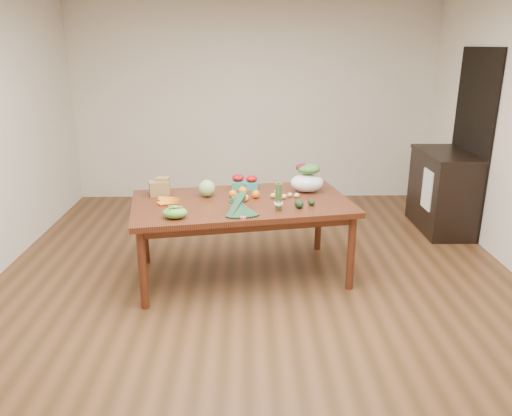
{
  "coord_description": "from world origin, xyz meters",
  "views": [
    {
      "loc": [
        -0.09,
        -4.02,
        2.12
      ],
      "look_at": [
        -0.02,
        0.0,
        0.8
      ],
      "focal_mm": 35.0,
      "sensor_mm": 36.0,
      "label": 1
    }
  ],
  "objects_px": {
    "dining_table": "(242,239)",
    "mandarin_cluster": "(242,196)",
    "cabbage": "(207,188)",
    "kale_bunch": "(241,206)",
    "paper_bag": "(159,187)",
    "cabinet": "(442,191)",
    "salad_bag": "(307,179)",
    "asparagus_bundle": "(279,197)"
  },
  "relations": [
    {
      "from": "dining_table",
      "to": "mandarin_cluster",
      "type": "xyz_separation_m",
      "value": [
        0.01,
        0.01,
        0.42
      ]
    },
    {
      "from": "cabbage",
      "to": "dining_table",
      "type": "bearing_deg",
      "value": -23.96
    },
    {
      "from": "cabbage",
      "to": "kale_bunch",
      "type": "height_order",
      "value": "same"
    },
    {
      "from": "dining_table",
      "to": "cabbage",
      "type": "relative_size",
      "value": 12.46
    },
    {
      "from": "paper_bag",
      "to": "dining_table",
      "type": "bearing_deg",
      "value": -13.67
    },
    {
      "from": "cabinet",
      "to": "cabbage",
      "type": "relative_size",
      "value": 6.41
    },
    {
      "from": "kale_bunch",
      "to": "salad_bag",
      "type": "xyz_separation_m",
      "value": [
        0.64,
        0.69,
        0.04
      ]
    },
    {
      "from": "mandarin_cluster",
      "to": "cabbage",
      "type": "bearing_deg",
      "value": 157.72
    },
    {
      "from": "cabinet",
      "to": "kale_bunch",
      "type": "bearing_deg",
      "value": -145.29
    },
    {
      "from": "dining_table",
      "to": "cabbage",
      "type": "xyz_separation_m",
      "value": [
        -0.33,
        0.15,
        0.45
      ]
    },
    {
      "from": "asparagus_bundle",
      "to": "salad_bag",
      "type": "distance_m",
      "value": 0.66
    },
    {
      "from": "mandarin_cluster",
      "to": "asparagus_bundle",
      "type": "relative_size",
      "value": 0.72
    },
    {
      "from": "paper_bag",
      "to": "mandarin_cluster",
      "type": "xyz_separation_m",
      "value": [
        0.8,
        -0.18,
        -0.04
      ]
    },
    {
      "from": "dining_table",
      "to": "kale_bunch",
      "type": "distance_m",
      "value": 0.61
    },
    {
      "from": "cabbage",
      "to": "paper_bag",
      "type": "bearing_deg",
      "value": 174.29
    },
    {
      "from": "asparagus_bundle",
      "to": "salad_bag",
      "type": "xyz_separation_m",
      "value": [
        0.31,
        0.58,
        -0.0
      ]
    },
    {
      "from": "mandarin_cluster",
      "to": "cabinet",
      "type": "bearing_deg",
      "value": 27.49
    },
    {
      "from": "mandarin_cluster",
      "to": "kale_bunch",
      "type": "xyz_separation_m",
      "value": [
        -0.01,
        -0.41,
        0.04
      ]
    },
    {
      "from": "cabinet",
      "to": "asparagus_bundle",
      "type": "xyz_separation_m",
      "value": [
        -2.04,
        -1.52,
        0.4
      ]
    },
    {
      "from": "cabinet",
      "to": "mandarin_cluster",
      "type": "xyz_separation_m",
      "value": [
        -2.36,
        -1.23,
        0.32
      ]
    },
    {
      "from": "paper_bag",
      "to": "asparagus_bundle",
      "type": "distance_m",
      "value": 1.21
    },
    {
      "from": "mandarin_cluster",
      "to": "asparagus_bundle",
      "type": "distance_m",
      "value": 0.44
    },
    {
      "from": "dining_table",
      "to": "paper_bag",
      "type": "distance_m",
      "value": 0.93
    },
    {
      "from": "dining_table",
      "to": "mandarin_cluster",
      "type": "relative_size",
      "value": 11.02
    },
    {
      "from": "salad_bag",
      "to": "asparagus_bundle",
      "type": "bearing_deg",
      "value": -118.39
    },
    {
      "from": "cabinet",
      "to": "paper_bag",
      "type": "height_order",
      "value": "cabinet"
    },
    {
      "from": "cabinet",
      "to": "asparagus_bundle",
      "type": "height_order",
      "value": "asparagus_bundle"
    },
    {
      "from": "paper_bag",
      "to": "salad_bag",
      "type": "relative_size",
      "value": 0.74
    },
    {
      "from": "asparagus_bundle",
      "to": "mandarin_cluster",
      "type": "bearing_deg",
      "value": 126.74
    },
    {
      "from": "asparagus_bundle",
      "to": "dining_table",
      "type": "bearing_deg",
      "value": 128.22
    },
    {
      "from": "dining_table",
      "to": "asparagus_bundle",
      "type": "height_order",
      "value": "asparagus_bundle"
    },
    {
      "from": "paper_bag",
      "to": "cabbage",
      "type": "relative_size",
      "value": 1.5
    },
    {
      "from": "paper_bag",
      "to": "asparagus_bundle",
      "type": "relative_size",
      "value": 0.95
    },
    {
      "from": "cabbage",
      "to": "kale_bunch",
      "type": "bearing_deg",
      "value": -59.08
    },
    {
      "from": "dining_table",
      "to": "cabinet",
      "type": "xyz_separation_m",
      "value": [
        2.36,
        1.23,
        0.1
      ]
    },
    {
      "from": "mandarin_cluster",
      "to": "salad_bag",
      "type": "height_order",
      "value": "salad_bag"
    },
    {
      "from": "cabinet",
      "to": "dining_table",
      "type": "bearing_deg",
      "value": -152.43
    },
    {
      "from": "cabinet",
      "to": "mandarin_cluster",
      "type": "relative_size",
      "value": 5.67
    },
    {
      "from": "cabinet",
      "to": "kale_bunch",
      "type": "height_order",
      "value": "cabinet"
    },
    {
      "from": "paper_bag",
      "to": "mandarin_cluster",
      "type": "bearing_deg",
      "value": -12.98
    },
    {
      "from": "paper_bag",
      "to": "salad_bag",
      "type": "xyz_separation_m",
      "value": [
        1.43,
        0.1,
        0.04
      ]
    },
    {
      "from": "cabbage",
      "to": "salad_bag",
      "type": "distance_m",
      "value": 0.98
    }
  ]
}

